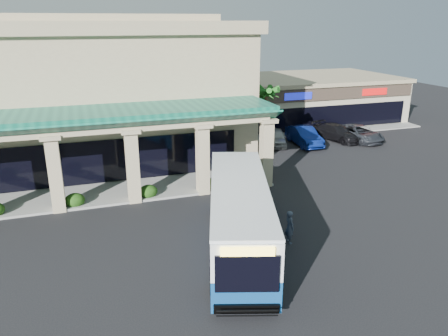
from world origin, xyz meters
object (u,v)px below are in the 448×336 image
object	(u,v)px
transit_bus	(239,217)
pedestrian	(290,227)
car_gray	(358,133)
car_white	(304,136)
car_silver	(276,137)
car_red	(337,133)

from	to	relation	value
transit_bus	pedestrian	bearing A→B (deg)	10.04
car_gray	pedestrian	bearing A→B (deg)	-140.69
transit_bus	car_white	xyz separation A→B (m)	(12.41, 16.12, -0.84)
car_white	pedestrian	bearing A→B (deg)	-117.14
pedestrian	car_silver	xyz separation A→B (m)	(7.32, 17.29, -0.15)
car_red	car_gray	xyz separation A→B (m)	(1.84, -0.83, -0.01)
car_white	car_gray	world-z (taller)	car_white
car_white	car_red	bearing A→B (deg)	11.13
transit_bus	pedestrian	distance (m)	2.77
pedestrian	car_white	size ratio (longest dim) A/B	0.35
car_white	car_gray	distance (m)	5.64
transit_bus	pedestrian	size ratio (longest dim) A/B	6.79
car_red	car_gray	size ratio (longest dim) A/B	0.97
car_silver	car_white	distance (m)	2.59
car_silver	car_gray	distance (m)	8.17
car_white	car_red	distance (m)	3.82
pedestrian	car_white	bearing A→B (deg)	-32.06
car_red	car_silver	bearing A→B (deg)	160.05
car_silver	car_gray	bearing A→B (deg)	11.44
car_red	car_gray	distance (m)	2.02
transit_bus	car_gray	world-z (taller)	transit_bus
car_silver	pedestrian	bearing A→B (deg)	-93.49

